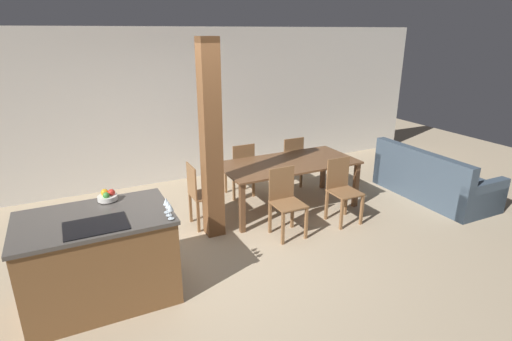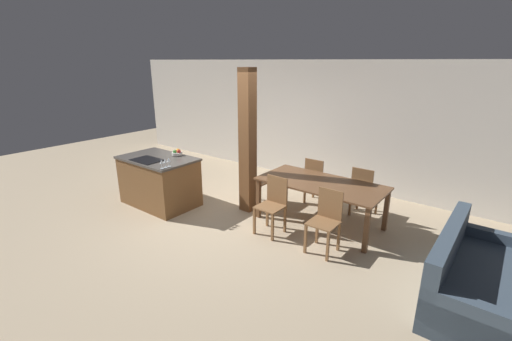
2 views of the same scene
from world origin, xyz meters
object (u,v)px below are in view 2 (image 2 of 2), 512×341
at_px(dining_table, 321,187).
at_px(dining_chair_near_right, 326,220).
at_px(wine_glass_near, 162,162).
at_px(dining_chair_near_left, 273,204).
at_px(wine_glass_far, 169,160).
at_px(dining_chair_head_end, 254,180).
at_px(fruit_bowl, 177,153).
at_px(dining_chair_far_right, 363,191).
at_px(timber_post, 248,143).
at_px(wine_glass_middle, 165,161).
at_px(dining_chair_far_left, 316,180).
at_px(couch, 475,280).
at_px(kitchen_island, 159,181).

relative_size(dining_table, dining_chair_near_right, 2.26).
xyz_separation_m(wine_glass_near, dining_chair_near_left, (1.73, 0.79, -0.57)).
distance_m(wine_glass_far, dining_chair_head_end, 1.68).
xyz_separation_m(fruit_bowl, dining_chair_far_right, (3.15, 1.51, -0.50)).
distance_m(wine_glass_far, timber_post, 1.40).
relative_size(wine_glass_middle, dining_chair_far_left, 0.17).
distance_m(dining_chair_near_left, dining_chair_far_left, 1.46).
height_order(wine_glass_near, dining_chair_far_left, wine_glass_near).
bearing_deg(wine_glass_near, fruit_bowl, 123.30).
height_order(dining_chair_far_right, couch, dining_chair_far_right).
height_order(fruit_bowl, dining_chair_far_left, fruit_bowl).
bearing_deg(fruit_bowl, kitchen_island, -117.39).
bearing_deg(kitchen_island, timber_post, 28.63).
distance_m(wine_glass_far, dining_table, 2.62).
relative_size(dining_chair_near_right, dining_chair_far_right, 1.00).
distance_m(fruit_bowl, dining_table, 2.81).
xyz_separation_m(wine_glass_near, couch, (4.56, 0.81, -0.79)).
xyz_separation_m(fruit_bowl, dining_chair_near_left, (2.21, 0.05, -0.50)).
relative_size(wine_glass_far, dining_chair_near_right, 0.17).
bearing_deg(wine_glass_far, wine_glass_middle, -90.00).
height_order(dining_chair_far_right, timber_post, timber_post).
bearing_deg(wine_glass_near, dining_chair_near_right, 16.47).
distance_m(wine_glass_middle, dining_chair_near_left, 1.96).
bearing_deg(dining_chair_near_right, dining_chair_far_left, 122.66).
relative_size(dining_table, dining_chair_head_end, 2.26).
relative_size(dining_table, dining_chair_far_right, 2.26).
distance_m(wine_glass_near, dining_chair_head_end, 1.80).
bearing_deg(dining_chair_head_end, dining_table, -90.00).
relative_size(wine_glass_middle, wine_glass_far, 1.00).
bearing_deg(dining_table, dining_chair_far_left, 122.66).
bearing_deg(dining_chair_far_right, wine_glass_near, 40.14).
xyz_separation_m(dining_chair_far_right, timber_post, (-1.80, -1.02, 0.80)).
distance_m(kitchen_island, dining_chair_near_right, 3.35).
relative_size(dining_chair_far_left, dining_chair_far_right, 1.00).
distance_m(wine_glass_near, dining_chair_far_right, 3.53).
distance_m(dining_chair_near_left, dining_chair_head_end, 1.19).
relative_size(dining_chair_far_left, timber_post, 0.36).
xyz_separation_m(dining_chair_far_right, couch, (1.89, -1.43, -0.21)).
bearing_deg(wine_glass_middle, timber_post, 53.06).
distance_m(kitchen_island, timber_post, 1.92).
xyz_separation_m(wine_glass_far, dining_chair_near_left, (1.73, 0.64, -0.57)).
relative_size(wine_glass_far, dining_table, 0.08).
bearing_deg(couch, fruit_bowl, 91.37).
bearing_deg(dining_table, wine_glass_middle, -146.74).
xyz_separation_m(kitchen_island, dining_chair_far_right, (3.32, 1.85, 0.02)).
height_order(fruit_bowl, timber_post, timber_post).
relative_size(dining_chair_head_end, timber_post, 0.36).
relative_size(dining_table, couch, 1.09).
xyz_separation_m(dining_table, dining_chair_far_left, (-0.47, 0.73, -0.17)).
xyz_separation_m(wine_glass_near, wine_glass_far, (0.00, 0.15, 0.00)).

